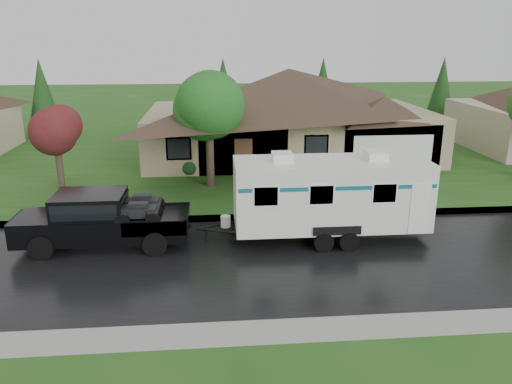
# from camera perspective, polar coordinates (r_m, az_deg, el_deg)

# --- Properties ---
(ground) EXTENTS (140.00, 140.00, 0.00)m
(ground) POSITION_cam_1_polar(r_m,az_deg,el_deg) (20.07, 3.77, -5.17)
(ground) COLOR #215019
(ground) RESTS_ON ground
(road) EXTENTS (140.00, 8.00, 0.01)m
(road) POSITION_cam_1_polar(r_m,az_deg,el_deg) (18.26, 4.71, -7.53)
(road) COLOR black
(road) RESTS_ON ground
(curb) EXTENTS (140.00, 0.50, 0.15)m
(curb) POSITION_cam_1_polar(r_m,az_deg,el_deg) (22.12, 2.90, -2.77)
(curb) COLOR gray
(curb) RESTS_ON ground
(lawn) EXTENTS (140.00, 26.00, 0.15)m
(lawn) POSITION_cam_1_polar(r_m,az_deg,el_deg) (34.30, 0.01, 4.52)
(lawn) COLOR #215019
(lawn) RESTS_ON ground
(house_main) EXTENTS (19.44, 10.80, 6.90)m
(house_main) POSITION_cam_1_polar(r_m,az_deg,el_deg) (32.84, 4.25, 10.13)
(house_main) COLOR #9C8B69
(house_main) RESTS_ON lawn
(tree_left_green) EXTENTS (3.58, 3.58, 5.92)m
(tree_left_green) POSITION_cam_1_polar(r_m,az_deg,el_deg) (25.56, -5.42, 9.57)
(tree_left_green) COLOR #382B1E
(tree_left_green) RESTS_ON lawn
(tree_red) EXTENTS (2.60, 2.60, 4.30)m
(tree_red) POSITION_cam_1_polar(r_m,az_deg,el_deg) (27.14, -21.93, 6.43)
(tree_red) COLOR #382B1E
(tree_red) RESTS_ON lawn
(shrub_row) EXTENTS (13.60, 1.00, 1.00)m
(shrub_row) POSITION_cam_1_polar(r_m,az_deg,el_deg) (28.92, 4.96, 3.20)
(shrub_row) COLOR #143814
(shrub_row) RESTS_ON lawn
(pickup_truck) EXTENTS (6.35, 2.41, 2.12)m
(pickup_truck) POSITION_cam_1_polar(r_m,az_deg,el_deg) (19.71, -17.43, -2.85)
(pickup_truck) COLOR black
(pickup_truck) RESTS_ON ground
(travel_trailer) EXTENTS (7.84, 2.75, 3.52)m
(travel_trailer) POSITION_cam_1_polar(r_m,az_deg,el_deg) (19.51, 8.50, -0.16)
(travel_trailer) COLOR silver
(travel_trailer) RESTS_ON ground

